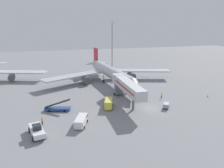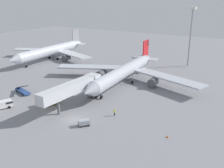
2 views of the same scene
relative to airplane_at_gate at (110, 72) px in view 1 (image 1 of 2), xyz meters
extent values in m
plane|color=gray|center=(2.72, -30.22, -4.14)|extent=(300.00, 300.00, 0.00)
cylinder|color=#B7BCC6|center=(0.13, -1.78, 0.16)|extent=(6.79, 37.04, 4.14)
cone|color=#B7BCC6|center=(1.62, -22.33, 0.16)|extent=(4.36, 4.64, 4.06)
cone|color=#B7BCC6|center=(-1.45, 19.97, 0.47)|extent=(4.42, 7.05, 3.93)
cube|color=red|center=(-1.32, 18.28, 4.31)|extent=(0.74, 5.34, 6.63)
cube|color=#B7BCC6|center=(1.19, 17.98, 0.68)|extent=(5.24, 4.23, 0.24)
cube|color=#B7BCC6|center=(-3.77, 17.62, 0.68)|extent=(5.24, 4.23, 0.24)
cube|color=#B7BCC6|center=(13.67, 2.96, -0.77)|extent=(25.63, 12.80, 0.44)
cube|color=#B7BCC6|center=(-13.95, 0.96, -0.77)|extent=(24.97, 15.89, 0.44)
cylinder|color=#4C4C51|center=(9.51, 0.98, -2.43)|extent=(2.99, 3.75, 2.74)
cylinder|color=#4C4C51|center=(-9.56, -0.40, -2.43)|extent=(2.99, 3.75, 2.74)
cylinder|color=gray|center=(1.17, -16.11, -2.33)|extent=(0.28, 0.28, 2.51)
cylinder|color=black|center=(1.17, -16.11, -3.59)|extent=(0.43, 1.12, 1.10)
cylinder|color=gray|center=(2.34, 0.59, -2.33)|extent=(0.28, 0.28, 2.51)
cylinder|color=black|center=(2.34, 0.59, -3.59)|extent=(0.43, 1.12, 1.10)
cylinder|color=gray|center=(-2.41, 0.25, -2.33)|extent=(0.28, 0.28, 2.51)
cylinder|color=black|center=(-2.41, 0.25, -3.59)|extent=(0.43, 1.12, 1.10)
cube|color=silver|center=(-1.99, -26.07, 1.21)|extent=(3.61, 19.25, 2.70)
cube|color=red|center=(-3.51, -26.02, 1.21)|extent=(0.55, 16.09, 0.44)
cube|color=silver|center=(-1.66, -15.90, 1.21)|extent=(3.54, 2.91, 2.84)
cube|color=#232833|center=(-1.62, -14.60, 1.46)|extent=(3.31, 0.35, 0.90)
cube|color=slate|center=(-1.68, -16.50, -1.94)|extent=(2.61, 1.88, 3.60)
cylinder|color=black|center=(-3.11, -16.45, -3.74)|extent=(0.33, 0.81, 0.80)
cylinder|color=black|center=(-0.26, -16.54, -3.74)|extent=(0.33, 0.81, 0.80)
cylinder|color=slate|center=(-2.11, -29.90, -2.14)|extent=(0.70, 0.70, 4.00)
cube|color=white|center=(-26.50, -37.51, -3.08)|extent=(3.60, 6.84, 1.02)
cube|color=#232833|center=(-26.43, -37.83, -2.12)|extent=(1.95, 2.09, 0.90)
cylinder|color=black|center=(-24.99, -39.35, -3.59)|extent=(0.62, 1.16, 1.10)
cylinder|color=black|center=(-27.14, -39.80, -3.59)|extent=(0.62, 1.16, 1.10)
cylinder|color=black|center=(-25.85, -35.22, -3.59)|extent=(0.62, 1.16, 1.10)
cylinder|color=black|center=(-28.00, -35.67, -3.59)|extent=(0.62, 1.16, 1.10)
cube|color=#2D4C8E|center=(-21.55, -24.79, -3.56)|extent=(6.96, 3.60, 0.55)
cube|color=black|center=(-21.55, -24.79, -2.10)|extent=(6.77, 2.78, 2.32)
cylinder|color=black|center=(-19.37, -24.43, -3.84)|extent=(0.64, 0.37, 0.60)
cylinder|color=black|center=(-19.85, -26.19, -3.84)|extent=(0.64, 0.37, 0.60)
cylinder|color=black|center=(-23.25, -23.38, -3.84)|extent=(0.64, 0.37, 0.60)
cylinder|color=black|center=(-23.72, -25.15, -3.84)|extent=(0.64, 0.37, 0.60)
cube|color=white|center=(-17.01, -35.46, -3.01)|extent=(3.94, 5.92, 1.67)
cube|color=#1E232D|center=(-16.31, -33.70, -2.64)|extent=(2.56, 2.41, 0.54)
cylinder|color=black|center=(-17.27, -33.49, -3.80)|extent=(0.59, 0.77, 0.68)
cylinder|color=black|center=(-15.47, -34.21, -3.80)|extent=(0.59, 0.77, 0.68)
cylinder|color=black|center=(-18.55, -36.70, -3.80)|extent=(0.59, 0.77, 0.68)
cylinder|color=black|center=(-16.75, -37.42, -3.80)|extent=(0.59, 0.77, 0.68)
cube|color=#E5DB4C|center=(-8.02, -26.69, -2.81)|extent=(3.59, 5.47, 2.08)
cube|color=#1E232D|center=(-7.41, -25.06, -2.35)|extent=(2.40, 2.22, 0.67)
cylinder|color=black|center=(-8.33, -24.88, -3.80)|extent=(0.56, 0.76, 0.68)
cylinder|color=black|center=(-6.60, -25.52, -3.80)|extent=(0.56, 0.76, 0.68)
cylinder|color=black|center=(-9.44, -27.86, -3.80)|extent=(0.56, 0.76, 0.68)
cylinder|color=black|center=(-7.70, -28.50, -3.80)|extent=(0.56, 0.76, 0.68)
cube|color=#38383D|center=(6.91, -31.49, -3.85)|extent=(2.60, 2.81, 0.22)
cube|color=#999EA5|center=(6.91, -31.49, -3.24)|extent=(2.60, 2.81, 1.01)
cylinder|color=black|center=(6.88, -32.56, -3.96)|extent=(0.31, 0.36, 0.36)
cylinder|color=black|center=(5.88, -31.80, -3.96)|extent=(0.31, 0.36, 0.36)
cylinder|color=black|center=(7.94, -31.18, -3.96)|extent=(0.31, 0.36, 0.36)
cylinder|color=black|center=(6.94, -30.41, -3.96)|extent=(0.31, 0.36, 0.36)
cylinder|color=#1E2333|center=(10.01, -23.41, -3.69)|extent=(0.32, 0.32, 0.90)
cylinder|color=#D8EA19|center=(10.01, -23.41, -2.88)|extent=(0.43, 0.43, 0.71)
sphere|color=tan|center=(10.01, -23.41, -2.39)|extent=(0.24, 0.24, 0.24)
cylinder|color=#1E2333|center=(-25.46, -32.34, -3.71)|extent=(0.35, 0.35, 0.86)
cylinder|color=orange|center=(-25.46, -32.34, -2.94)|extent=(0.46, 0.46, 0.68)
sphere|color=tan|center=(-25.46, -32.34, -2.47)|extent=(0.23, 0.23, 0.23)
cube|color=black|center=(24.63, -26.48, -4.13)|extent=(0.43, 0.43, 0.03)
cone|color=orange|center=(24.63, -26.48, -3.80)|extent=(0.36, 0.36, 0.63)
cube|color=silver|center=(-43.63, 30.12, 0.76)|extent=(5.33, 4.17, 0.24)
cube|color=silver|center=(-33.66, 13.92, -0.73)|extent=(21.24, 11.67, 0.44)
cylinder|color=#4C4C51|center=(-37.08, 12.35, -2.36)|extent=(2.88, 3.64, 2.68)
cylinder|color=#93969B|center=(11.18, 33.66, 7.30)|extent=(0.56, 0.56, 22.87)
cube|color=silver|center=(11.18, 33.66, 19.23)|extent=(2.40, 2.40, 1.00)
camera|label=1|loc=(-23.76, -82.03, 18.07)|focal=35.84mm
camera|label=2|loc=(39.50, -71.90, 23.22)|focal=41.15mm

